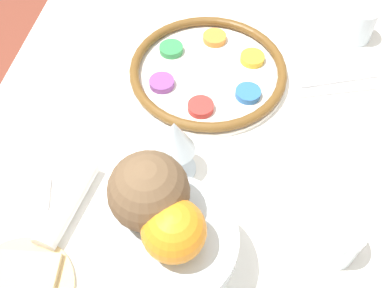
% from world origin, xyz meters
% --- Properties ---
extents(ground_plane, '(8.00, 8.00, 0.00)m').
position_xyz_m(ground_plane, '(0.00, 0.00, 0.00)').
color(ground_plane, brown).
extents(dining_table, '(1.16, 0.87, 0.72)m').
position_xyz_m(dining_table, '(0.00, 0.00, 0.36)').
color(dining_table, white).
rests_on(dining_table, ground_plane).
extents(seder_plate, '(0.33, 0.33, 0.03)m').
position_xyz_m(seder_plate, '(-0.21, -0.01, 0.73)').
color(seder_plate, silver).
rests_on(seder_plate, dining_table).
extents(wine_glass, '(0.07, 0.07, 0.13)m').
position_xyz_m(wine_glass, '(0.03, -0.04, 0.81)').
color(wine_glass, silver).
rests_on(wine_glass, dining_table).
extents(fruit_stand, '(0.20, 0.20, 0.11)m').
position_xyz_m(fruit_stand, '(0.20, -0.01, 0.80)').
color(fruit_stand, silver).
rests_on(fruit_stand, dining_table).
extents(orange_fruit, '(0.09, 0.09, 0.09)m').
position_xyz_m(orange_fruit, '(0.21, -0.00, 0.87)').
color(orange_fruit, orange).
rests_on(orange_fruit, fruit_stand).
extents(coconut, '(0.11, 0.11, 0.11)m').
position_xyz_m(coconut, '(0.17, -0.04, 0.88)').
color(coconut, brown).
rests_on(coconut, fruit_stand).
extents(napkin_roll, '(0.16, 0.07, 0.04)m').
position_xyz_m(napkin_roll, '(0.13, -0.20, 0.74)').
color(napkin_roll, white).
rests_on(napkin_roll, dining_table).
extents(cup_near, '(0.07, 0.07, 0.08)m').
position_xyz_m(cup_near, '(0.14, 0.24, 0.76)').
color(cup_near, silver).
rests_on(cup_near, dining_table).
extents(cup_mid, '(0.07, 0.07, 0.08)m').
position_xyz_m(cup_mid, '(-0.39, 0.30, 0.76)').
color(cup_mid, silver).
rests_on(cup_mid, dining_table).
extents(fork_left, '(0.08, 0.16, 0.01)m').
position_xyz_m(fork_left, '(-0.24, 0.26, 0.72)').
color(fork_left, silver).
rests_on(fork_left, dining_table).
extents(fork_right, '(0.07, 0.17, 0.01)m').
position_xyz_m(fork_right, '(-0.21, 0.26, 0.72)').
color(fork_right, silver).
rests_on(fork_right, dining_table).
extents(spoon, '(0.15, 0.06, 0.01)m').
position_xyz_m(spoon, '(0.16, -0.24, 0.72)').
color(spoon, silver).
rests_on(spoon, dining_table).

